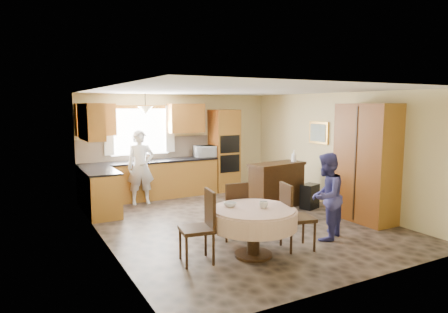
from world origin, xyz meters
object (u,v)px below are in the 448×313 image
person_sink (141,167)px  chair_left (202,223)px  cupboard (367,163)px  chair_right (293,213)px  oven_tower (224,150)px  dining_table (254,219)px  chair_back (234,208)px  sideboard (277,186)px  person_dining (326,196)px

person_sink → chair_left: bearing=-86.7°
cupboard → chair_right: bearing=-165.3°
oven_tower → chair_right: bearing=-104.8°
dining_table → person_sink: (-0.52, 3.90, 0.27)m
chair_back → chair_left: bearing=41.1°
chair_right → dining_table: bearing=99.6°
chair_back → chair_right: 1.01m
oven_tower → chair_back: bearing=-116.0°
sideboard → chair_back: bearing=-151.8°
chair_left → person_sink: size_ratio=0.62×
oven_tower → sideboard: oven_tower is taller
sideboard → dining_table: size_ratio=1.01×
sideboard → chair_left: 3.43m
person_dining → dining_table: bearing=-25.2°
oven_tower → person_dining: 4.23m
sideboard → chair_back: size_ratio=1.33×
cupboard → chair_right: size_ratio=2.17×
sideboard → dining_table: (-2.01, -2.19, 0.11)m
cupboard → chair_back: cupboard is taller
oven_tower → chair_back: oven_tower is taller
oven_tower → chair_back: size_ratio=2.18×
chair_left → cupboard: bearing=104.9°
oven_tower → sideboard: (0.18, -2.10, -0.60)m
cupboard → person_dining: 1.54m
cupboard → person_dining: (-1.42, -0.45, -0.40)m
dining_table → chair_right: size_ratio=1.23×
cupboard → chair_back: 2.85m
chair_back → sideboard: bearing=-137.4°
dining_table → person_sink: bearing=97.6°
sideboard → oven_tower: bearing=86.3°
person_sink → person_dining: (2.01, -3.82, -0.11)m
dining_table → chair_left: chair_left is taller
sideboard → person_dining: bearing=-112.5°
oven_tower → sideboard: size_ratio=1.64×
oven_tower → cupboard: cupboard is taller
oven_tower → person_dining: (-0.35, -4.21, -0.33)m
chair_left → dining_table: bearing=86.5°
chair_left → chair_back: bearing=134.3°
chair_left → chair_right: size_ratio=0.99×
cupboard → person_sink: cupboard is taller
oven_tower → dining_table: bearing=-113.1°
oven_tower → person_sink: (-2.36, -0.39, -0.22)m
dining_table → person_dining: 1.49m
dining_table → chair_left: 0.78m
chair_back → person_sink: size_ratio=0.58×
chair_back → person_sink: (-0.65, 3.11, 0.30)m
chair_left → chair_right: (1.45, -0.22, 0.00)m
person_sink → chair_back: bearing=-71.3°
sideboard → person_dining: (-0.53, -2.11, 0.27)m
chair_left → sideboard: bearing=135.4°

